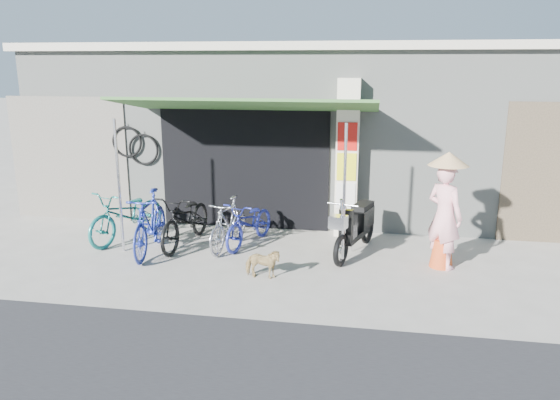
% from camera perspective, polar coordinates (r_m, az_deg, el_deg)
% --- Properties ---
extents(ground, '(80.00, 80.00, 0.00)m').
position_cam_1_polar(ground, '(8.63, 0.18, -8.12)').
color(ground, '#A29C92').
rests_on(ground, ground).
extents(bicycle_shop, '(12.30, 5.30, 3.66)m').
position_cam_1_polar(bicycle_shop, '(13.12, 3.94, 7.83)').
color(bicycle_shop, gray).
rests_on(bicycle_shop, ground).
extents(shop_pillar, '(0.42, 0.44, 3.00)m').
position_cam_1_polar(shop_pillar, '(10.49, 7.04, 4.31)').
color(shop_pillar, beige).
rests_on(shop_pillar, ground).
extents(awning, '(4.60, 1.88, 2.72)m').
position_cam_1_polar(awning, '(9.79, -3.48, 9.69)').
color(awning, '#305A28').
rests_on(awning, ground).
extents(neighbour_left, '(2.60, 0.06, 2.60)m').
position_cam_1_polar(neighbour_left, '(12.39, -21.14, 4.05)').
color(neighbour_left, '#6B665B').
rests_on(neighbour_left, ground).
extents(bike_teal, '(1.24, 2.01, 1.00)m').
position_cam_1_polar(bike_teal, '(10.65, -15.64, -1.48)').
color(bike_teal, '#186E69').
rests_on(bike_teal, ground).
extents(bike_blue, '(0.71, 1.88, 1.10)m').
position_cam_1_polar(bike_blue, '(9.81, -13.44, -2.36)').
color(bike_blue, navy).
rests_on(bike_blue, ground).
extents(bike_black, '(0.85, 1.95, 1.00)m').
position_cam_1_polar(bike_black, '(10.11, -9.78, -1.98)').
color(bike_black, black).
rests_on(bike_black, ground).
extents(bike_silver, '(0.68, 1.59, 0.93)m').
position_cam_1_polar(bike_silver, '(9.86, -5.40, -2.46)').
color(bike_silver, silver).
rests_on(bike_silver, ground).
extents(bike_navy, '(0.99, 1.72, 0.85)m').
position_cam_1_polar(bike_navy, '(10.01, -3.17, -2.39)').
color(bike_navy, navy).
rests_on(bike_navy, ground).
extents(street_dog, '(0.58, 0.27, 0.49)m').
position_cam_1_polar(street_dog, '(8.53, -1.84, -6.66)').
color(street_dog, tan).
rests_on(street_dog, ground).
extents(moped, '(0.78, 1.83, 1.06)m').
position_cam_1_polar(moped, '(9.64, 7.96, -2.80)').
color(moped, black).
rests_on(moped, ground).
extents(nun, '(0.75, 0.74, 1.92)m').
position_cam_1_polar(nun, '(9.18, 16.83, -1.21)').
color(nun, pink).
rests_on(nun, ground).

